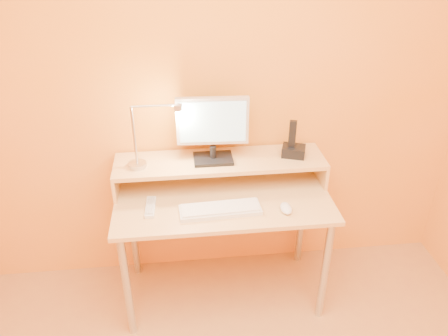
{
  "coord_description": "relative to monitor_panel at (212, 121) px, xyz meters",
  "views": [
    {
      "loc": [
        -0.23,
        -0.87,
        2.09
      ],
      "look_at": [
        -0.0,
        1.13,
        0.94
      ],
      "focal_mm": 35.56,
      "sensor_mm": 36.0,
      "label": 1
    }
  ],
  "objects": [
    {
      "name": "wall_back",
      "position": [
        0.04,
        0.16,
        0.13
      ],
      "size": [
        3.0,
        0.04,
        2.5
      ],
      "primitive_type": "cube",
      "color": "#ED9642",
      "rests_on": "floor"
    },
    {
      "name": "desk_leg_fl",
      "position": [
        -0.51,
        -0.41,
        -0.77
      ],
      "size": [
        0.04,
        0.04,
        0.69
      ],
      "primitive_type": "cylinder",
      "color": "#BBBBBB",
      "rests_on": "floor"
    },
    {
      "name": "desk_leg_fr",
      "position": [
        0.59,
        -0.41,
        -0.77
      ],
      "size": [
        0.04,
        0.04,
        0.69
      ],
      "primitive_type": "cylinder",
      "color": "#BBBBBB",
      "rests_on": "floor"
    },
    {
      "name": "desk_leg_bl",
      "position": [
        -0.51,
        0.09,
        -0.77
      ],
      "size": [
        0.04,
        0.04,
        0.69
      ],
      "primitive_type": "cylinder",
      "color": "#BBBBBB",
      "rests_on": "floor"
    },
    {
      "name": "desk_leg_br",
      "position": [
        0.59,
        0.09,
        -0.77
      ],
      "size": [
        0.04,
        0.04,
        0.69
      ],
      "primitive_type": "cylinder",
      "color": "#BBBBBB",
      "rests_on": "floor"
    },
    {
      "name": "desk_lower",
      "position": [
        0.04,
        -0.16,
        -0.41
      ],
      "size": [
        1.2,
        0.6,
        0.02
      ],
      "primitive_type": "cube",
      "color": "tan",
      "rests_on": "floor"
    },
    {
      "name": "shelf_riser_left",
      "position": [
        -0.55,
        -0.01,
        -0.33
      ],
      "size": [
        0.02,
        0.3,
        0.14
      ],
      "primitive_type": "cube",
      "color": "tan",
      "rests_on": "desk_lower"
    },
    {
      "name": "shelf_riser_right",
      "position": [
        0.63,
        -0.01,
        -0.33
      ],
      "size": [
        0.02,
        0.3,
        0.14
      ],
      "primitive_type": "cube",
      "color": "tan",
      "rests_on": "desk_lower"
    },
    {
      "name": "desk_shelf",
      "position": [
        0.04,
        -0.01,
        -0.25
      ],
      "size": [
        1.2,
        0.3,
        0.02
      ],
      "primitive_type": "cube",
      "color": "tan",
      "rests_on": "desk_lower"
    },
    {
      "name": "monitor_foot",
      "position": [
        -0.0,
        -0.01,
        -0.23
      ],
      "size": [
        0.22,
        0.16,
        0.02
      ],
      "primitive_type": "cube",
      "color": "black",
      "rests_on": "desk_shelf"
    },
    {
      "name": "monitor_neck",
      "position": [
        0.0,
        -0.01,
        -0.19
      ],
      "size": [
        0.04,
        0.04,
        0.07
      ],
      "primitive_type": "cylinder",
      "color": "black",
      "rests_on": "monitor_foot"
    },
    {
      "name": "monitor_panel",
      "position": [
        0.0,
        0.0,
        0.0
      ],
      "size": [
        0.4,
        0.06,
        0.27
      ],
      "primitive_type": "cube",
      "rotation": [
        0.0,
        0.0,
        -0.06
      ],
      "color": "silver",
      "rests_on": "monitor_neck"
    },
    {
      "name": "monitor_back",
      "position": [
        0.0,
        0.02,
        0.0
      ],
      "size": [
        0.36,
        0.03,
        0.23
      ],
      "primitive_type": "cube",
      "rotation": [
        0.0,
        0.0,
        -0.06
      ],
      "color": "black",
      "rests_on": "monitor_panel"
    },
    {
      "name": "monitor_screen",
      "position": [
        0.0,
        -0.02,
        0.0
      ],
      "size": [
        0.36,
        0.02,
        0.23
      ],
      "primitive_type": "cube",
      "rotation": [
        0.0,
        0.0,
        -0.06
      ],
      "color": "#ACE6FF",
      "rests_on": "monitor_panel"
    },
    {
      "name": "lamp_base",
      "position": [
        -0.42,
        -0.04,
        -0.23
      ],
      "size": [
        0.1,
        0.1,
        0.02
      ],
      "primitive_type": "cylinder",
      "color": "#BBBBBB",
      "rests_on": "desk_shelf"
    },
    {
      "name": "lamp_post",
      "position": [
        -0.42,
        -0.04,
        -0.05
      ],
      "size": [
        0.01,
        0.01,
        0.33
      ],
      "primitive_type": "cylinder",
      "color": "#BBBBBB",
      "rests_on": "lamp_base"
    },
    {
      "name": "lamp_arm",
      "position": [
        -0.3,
        -0.04,
        0.12
      ],
      "size": [
        0.24,
        0.01,
        0.01
      ],
      "primitive_type": "cylinder",
      "rotation": [
        0.0,
        1.57,
        0.0
      ],
      "color": "#BBBBBB",
      "rests_on": "lamp_post"
    },
    {
      "name": "lamp_head",
      "position": [
        -0.18,
        -0.04,
        0.1
      ],
      "size": [
        0.04,
        0.04,
        0.03
      ],
      "primitive_type": "cylinder",
      "color": "#BBBBBB",
      "rests_on": "lamp_arm"
    },
    {
      "name": "lamp_bulb",
      "position": [
        -0.18,
        -0.04,
        0.09
      ],
      "size": [
        0.03,
        0.03,
        0.0
      ],
      "primitive_type": "cylinder",
      "color": "#FFEAC6",
      "rests_on": "lamp_head"
    },
    {
      "name": "phone_dock",
      "position": [
        0.47,
        -0.01,
        -0.21
      ],
      "size": [
        0.16,
        0.14,
        0.06
      ],
      "primitive_type": "cube",
      "rotation": [
        0.0,
        0.0,
        -0.34
      ],
      "color": "black",
      "rests_on": "desk_shelf"
    },
    {
      "name": "phone_handset",
      "position": [
        0.45,
        -0.01,
        -0.1
      ],
      "size": [
        0.05,
        0.04,
        0.16
      ],
      "primitive_type": "cube",
      "rotation": [
        0.0,
        0.0,
        -0.34
      ],
      "color": "black",
      "rests_on": "phone_dock"
    },
    {
      "name": "phone_led",
      "position": [
        0.51,
        -0.06,
        -0.21
      ],
      "size": [
        0.01,
        0.0,
        0.04
      ],
      "primitive_type": "cube",
      "color": "#2350FD",
      "rests_on": "phone_dock"
    },
    {
      "name": "keyboard",
      "position": [
        0.01,
        -0.29,
        -0.39
      ],
      "size": [
        0.44,
        0.16,
        0.02
      ],
      "primitive_type": "cube",
      "rotation": [
        0.0,
        0.0,
        0.05
      ],
      "color": "silver",
      "rests_on": "desk_lower"
    },
    {
      "name": "mouse",
      "position": [
        0.36,
        -0.33,
        -0.38
      ],
      "size": [
        0.06,
        0.11,
        0.04
      ],
      "primitive_type": "ellipsoid",
      "rotation": [
        0.0,
        0.0,
        -0.0
      ],
      "color": "white",
      "rests_on": "desk_lower"
    },
    {
      "name": "remote_control",
      "position": [
        -0.36,
        -0.22,
        -0.39
      ],
      "size": [
        0.06,
        0.19,
        0.02
      ],
      "primitive_type": "cube",
      "rotation": [
        0.0,
        0.0,
        -0.04
      ],
      "color": "silver",
      "rests_on": "desk_lower"
    }
  ]
}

